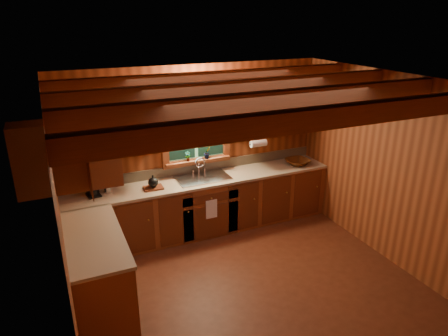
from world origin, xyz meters
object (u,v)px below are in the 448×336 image
sink (203,181)px  coffee_maker (92,185)px  wicker_basket (298,162)px  cutting_board (153,188)px

sink → coffee_maker: (-1.64, 0.04, 0.19)m
coffee_maker → wicker_basket: size_ratio=0.77×
coffee_maker → wicker_basket: (3.31, -0.13, -0.10)m
wicker_basket → sink: bearing=177.0°
cutting_board → coffee_maker: bearing=173.7°
sink → coffee_maker: coffee_maker is taller
coffee_maker → wicker_basket: coffee_maker is taller
cutting_board → wicker_basket: 2.48m
coffee_maker → cutting_board: coffee_maker is taller
sink → wicker_basket: size_ratio=2.08×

